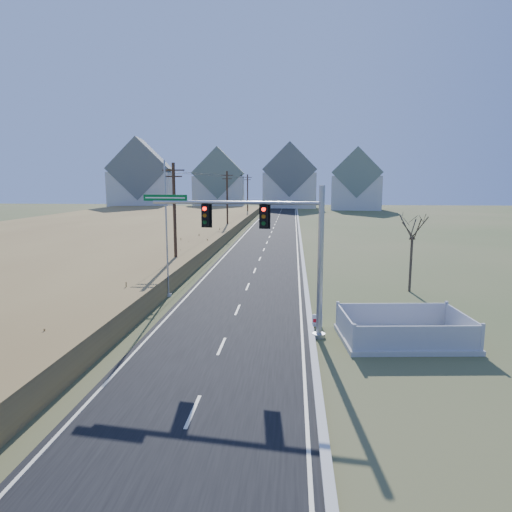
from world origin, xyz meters
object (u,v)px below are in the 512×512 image
(flagpole, at_px, (167,243))
(fence_enclosure, at_px, (403,335))
(traffic_signal_mast, at_px, (281,245))
(open_sign, at_px, (317,321))
(bare_tree, at_px, (413,225))

(flagpole, bearing_deg, fence_enclosure, -29.11)
(traffic_signal_mast, bearing_deg, open_sign, 43.66)
(open_sign, height_order, bare_tree, bare_tree)
(traffic_signal_mast, xyz_separation_m, open_sign, (1.86, 1.38, -4.13))
(flagpole, height_order, bare_tree, flagpole)
(fence_enclosure, xyz_separation_m, flagpole, (-13.44, 7.48, 3.25))
(traffic_signal_mast, xyz_separation_m, bare_tree, (8.61, 9.78, 0.09))
(open_sign, bearing_deg, bare_tree, 48.91)
(open_sign, bearing_deg, traffic_signal_mast, -145.80)
(traffic_signal_mast, relative_size, open_sign, 13.92)
(traffic_signal_mast, height_order, open_sign, traffic_signal_mast)
(flagpole, bearing_deg, open_sign, -31.07)
(open_sign, xyz_separation_m, flagpole, (-9.47, 5.70, 3.17))
(fence_enclosure, relative_size, open_sign, 9.50)
(fence_enclosure, xyz_separation_m, open_sign, (-3.97, 1.78, 0.08))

